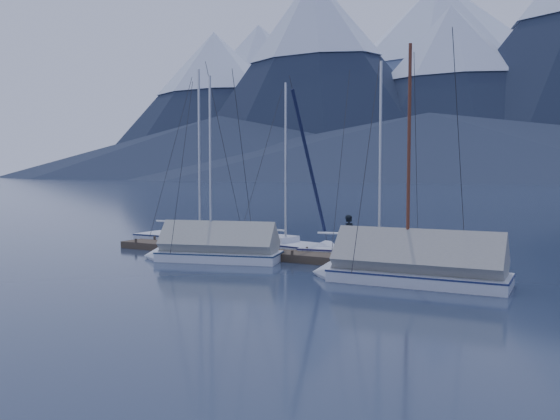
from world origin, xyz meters
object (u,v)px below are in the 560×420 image
at_px(person, 350,235).
at_px(sailboat_covered_far, 208,251).
at_px(sailboat_open_left, 208,242).
at_px(sailboat_open_right, 391,256).
at_px(sailboat_covered_near, 403,269).
at_px(sailboat_open_mid, 293,249).

bearing_deg(person, sailboat_covered_far, 130.22).
relative_size(sailboat_open_left, sailboat_covered_far, 1.16).
bearing_deg(sailboat_covered_far, sailboat_open_right, 32.27).
height_order(sailboat_covered_near, person, sailboat_covered_near).
relative_size(sailboat_open_mid, sailboat_covered_near, 0.98).
xyz_separation_m(sailboat_covered_far, person, (5.64, 2.49, 0.77)).
bearing_deg(sailboat_open_mid, sailboat_open_right, 0.48).
relative_size(sailboat_open_right, person, 5.59).
distance_m(sailboat_open_mid, sailboat_covered_far, 4.70).
height_order(sailboat_open_left, sailboat_covered_near, sailboat_open_left).
height_order(sailboat_open_left, sailboat_open_right, sailboat_open_left).
xyz_separation_m(sailboat_open_mid, sailboat_open_right, (4.93, 0.04, 0.01)).
bearing_deg(sailboat_covered_near, sailboat_open_left, 156.96).
distance_m(sailboat_open_mid, sailboat_covered_near, 8.73).
distance_m(sailboat_open_left, sailboat_open_mid, 5.31).
bearing_deg(sailboat_open_right, person, -123.40).
distance_m(sailboat_open_mid, sailboat_open_right, 4.93).
distance_m(sailboat_covered_near, person, 4.76).
bearing_deg(sailboat_open_left, person, -12.85).
xyz_separation_m(sailboat_open_mid, sailboat_covered_near, (7.14, -5.03, 0.30)).
relative_size(sailboat_covered_near, person, 5.35).
height_order(sailboat_open_mid, person, sailboat_open_mid).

